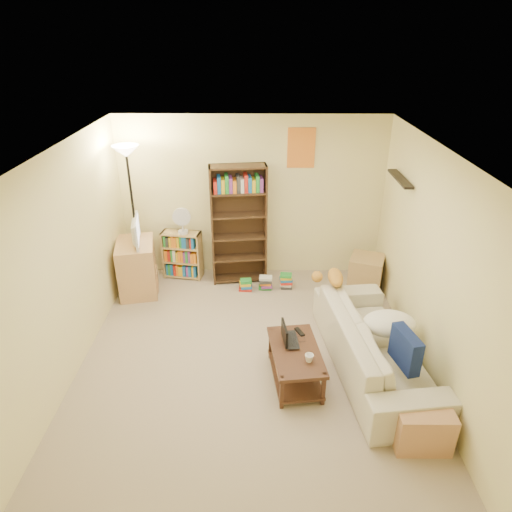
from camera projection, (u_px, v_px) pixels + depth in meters
name	position (u px, v px, depth m)	size (l,w,h in m)	color
room	(249.00, 235.00, 4.80)	(4.50, 4.54, 2.52)	tan
sofa	(375.00, 344.00, 5.23)	(1.17, 2.36, 0.66)	beige
navy_pillow	(406.00, 349.00, 4.67)	(0.43, 0.13, 0.39)	navy
cream_blanket	(389.00, 324.00, 5.19)	(0.61, 0.43, 0.26)	white
tabby_cat	(332.00, 277.00, 5.78)	(0.52, 0.24, 0.18)	#C28029
coffee_table	(295.00, 361.00, 5.07)	(0.63, 0.99, 0.41)	#4A2B1C
laptop	(296.00, 340.00, 5.14)	(0.25, 0.37, 0.03)	black
laptop_screen	(284.00, 333.00, 5.08)	(0.01, 0.31, 0.21)	white
mug	(309.00, 358.00, 4.81)	(0.11, 0.11, 0.09)	white
tv_remote	(300.00, 332.00, 5.29)	(0.05, 0.17, 0.02)	black
tv_stand	(137.00, 267.00, 6.77)	(0.53, 0.74, 0.79)	tan
television	(132.00, 231.00, 6.51)	(0.22, 0.66, 0.38)	black
tall_bookshelf	(239.00, 223.00, 6.81)	(0.86, 0.38, 1.85)	#452A1A
short_bookshelf	(182.00, 255.00, 7.17)	(0.63, 0.33, 0.77)	tan
desk_fan	(182.00, 219.00, 6.85)	(0.27, 0.15, 0.42)	silver
floor_lamp	(129.00, 177.00, 6.33)	(0.37, 0.37, 2.17)	black
side_table	(366.00, 274.00, 6.86)	(0.47, 0.47, 0.54)	tan
end_cabinet	(421.00, 424.00, 4.33)	(0.52, 0.43, 0.43)	tan
book_stacks	(268.00, 283.00, 6.94)	(0.82, 0.22, 0.24)	red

